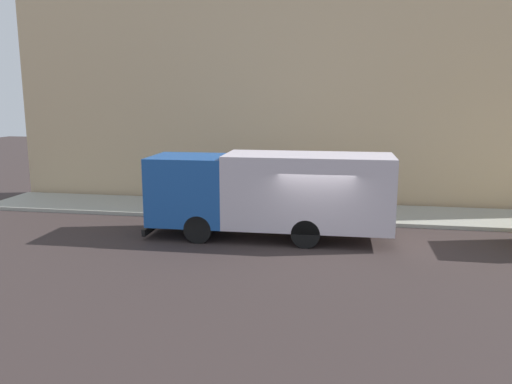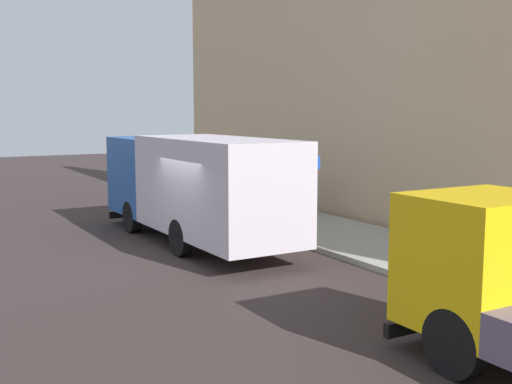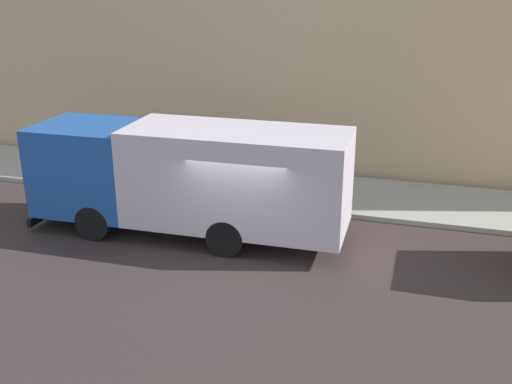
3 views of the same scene
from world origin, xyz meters
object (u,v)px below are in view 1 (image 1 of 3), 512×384
at_px(pedestrian_walking, 193,187).
at_px(pedestrian_third, 215,186).
at_px(street_sign_post, 327,183).
at_px(large_utility_truck, 270,191).
at_px(pedestrian_standing, 252,184).

relative_size(pedestrian_walking, pedestrian_third, 1.10).
bearing_deg(pedestrian_walking, street_sign_post, -76.37).
distance_m(large_utility_truck, pedestrian_walking, 5.40).
xyz_separation_m(large_utility_truck, pedestrian_walking, (3.64, 3.94, -0.62)).
height_order(large_utility_truck, pedestrian_third, large_utility_truck).
height_order(pedestrian_standing, street_sign_post, street_sign_post).
bearing_deg(street_sign_post, large_utility_truck, 145.18).
relative_size(large_utility_truck, street_sign_post, 3.60).
xyz_separation_m(large_utility_truck, pedestrian_third, (4.52, 3.19, -0.71)).
distance_m(large_utility_truck, pedestrian_third, 5.58).
bearing_deg(pedestrian_standing, large_utility_truck, 139.86).
relative_size(pedestrian_standing, pedestrian_third, 1.06).
bearing_deg(pedestrian_walking, pedestrian_third, -17.75).
height_order(pedestrian_walking, pedestrian_third, pedestrian_walking).
distance_m(pedestrian_third, street_sign_post, 5.43).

